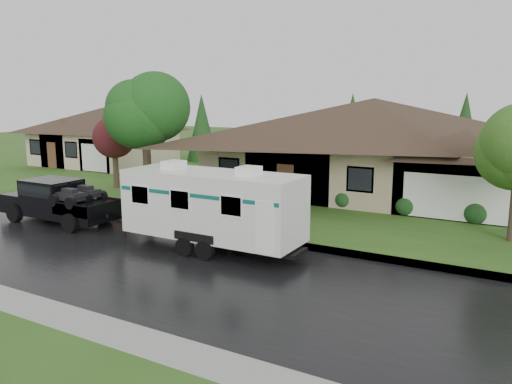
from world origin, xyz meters
TOP-DOWN VIEW (x-y plane):
  - ground at (0.00, 0.00)m, footprint 140.00×140.00m
  - road at (0.00, -2.00)m, footprint 140.00×8.00m
  - curb at (0.00, 2.25)m, footprint 140.00×0.50m
  - lawn at (0.00, 15.00)m, footprint 140.00×26.00m
  - house_main at (2.29, 13.84)m, footprint 19.44×10.80m
  - house_far at (-21.78, 15.85)m, footprint 10.80×8.64m
  - tree_left_green at (-8.31, 6.01)m, footprint 4.16×4.16m
  - tree_red at (-12.67, 7.94)m, footprint 2.72×2.72m
  - shrub_row at (2.00, 9.30)m, footprint 13.60×1.00m
  - pickup_truck at (-8.89, 0.37)m, footprint 6.01×2.29m
  - travel_trailer at (-0.08, 0.37)m, footprint 7.42×2.61m

SIDE VIEW (x-z plane):
  - ground at x=0.00m, z-range 0.00..0.00m
  - road at x=0.00m, z-range 0.00..0.01m
  - curb at x=0.00m, z-range 0.00..0.15m
  - lawn at x=0.00m, z-range 0.00..0.15m
  - shrub_row at x=2.00m, z-range 0.15..1.15m
  - pickup_truck at x=-8.89m, z-range 0.07..2.08m
  - travel_trailer at x=-0.08m, z-range 0.10..3.43m
  - house_far at x=-21.78m, z-range 0.07..5.87m
  - tree_red at x=-12.67m, z-range 1.01..5.51m
  - house_main at x=2.29m, z-range 0.14..7.04m
  - tree_left_green at x=-8.31m, z-range 1.49..8.37m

